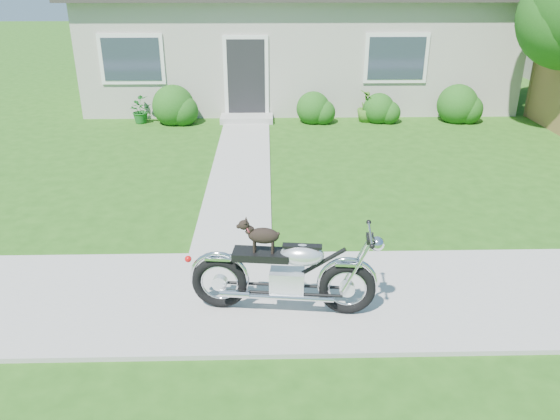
{
  "coord_description": "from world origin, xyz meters",
  "views": [
    {
      "loc": [
        -0.96,
        -5.82,
        3.77
      ],
      "look_at": [
        -0.79,
        1.0,
        0.75
      ],
      "focal_mm": 35.0,
      "sensor_mm": 36.0,
      "label": 1
    }
  ],
  "objects_px": {
    "house": "(297,26)",
    "motorcycle_with_dog": "(286,273)",
    "potted_plant_right": "(366,106)",
    "potted_plant_left": "(139,110)"
  },
  "relations": [
    {
      "from": "house",
      "to": "motorcycle_with_dog",
      "type": "bearing_deg",
      "value": -93.46
    },
    {
      "from": "house",
      "to": "potted_plant_left",
      "type": "distance_m",
      "value": 5.84
    },
    {
      "from": "house",
      "to": "potted_plant_left",
      "type": "xyz_separation_m",
      "value": [
        -4.35,
        -3.44,
        -1.82
      ]
    },
    {
      "from": "house",
      "to": "potted_plant_right",
      "type": "height_order",
      "value": "house"
    },
    {
      "from": "motorcycle_with_dog",
      "to": "potted_plant_left",
      "type": "bearing_deg",
      "value": 118.47
    },
    {
      "from": "house",
      "to": "motorcycle_with_dog",
      "type": "distance_m",
      "value": 12.47
    },
    {
      "from": "potted_plant_left",
      "to": "motorcycle_with_dog",
      "type": "bearing_deg",
      "value": -67.97
    },
    {
      "from": "potted_plant_left",
      "to": "potted_plant_right",
      "type": "height_order",
      "value": "potted_plant_right"
    },
    {
      "from": "house",
      "to": "potted_plant_right",
      "type": "bearing_deg",
      "value": -63.68
    },
    {
      "from": "potted_plant_right",
      "to": "motorcycle_with_dog",
      "type": "xyz_separation_m",
      "value": [
        -2.45,
        -8.9,
        0.12
      ]
    }
  ]
}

